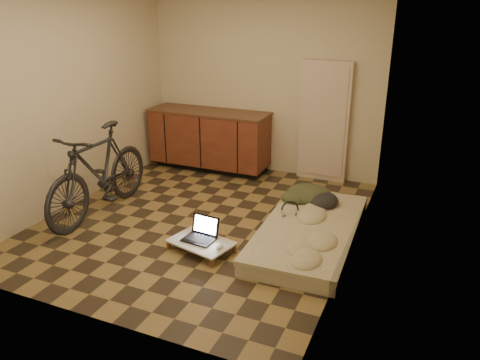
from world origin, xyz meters
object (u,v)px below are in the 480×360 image
at_px(futon, 309,232).
at_px(laptop, 201,234).
at_px(lap_desk, 201,242).
at_px(bicycle, 98,168).

xyz_separation_m(futon, laptop, (-1.00, -0.63, 0.07)).
distance_m(futon, lap_desk, 1.19).
bearing_deg(lap_desk, futon, 49.56).
distance_m(futon, laptop, 1.18).
bearing_deg(bicycle, futon, 7.60).
relative_size(bicycle, laptop, 5.42).
bearing_deg(futon, lap_desk, -146.06).
distance_m(bicycle, laptop, 1.59).
xyz_separation_m(lap_desk, laptop, (-0.03, 0.06, 0.06)).
relative_size(bicycle, lap_desk, 2.54).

